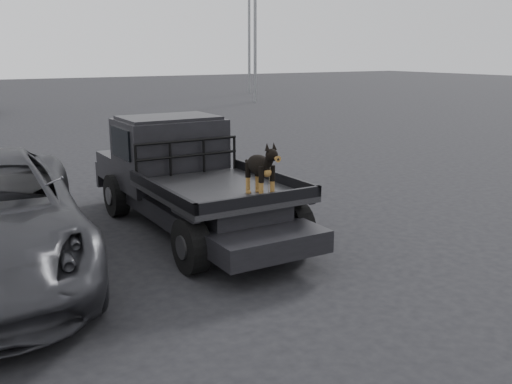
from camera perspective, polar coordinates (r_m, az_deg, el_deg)
ground at (r=8.05m, az=0.08°, el=-7.13°), size 120.00×120.00×0.00m
flatbed_ute at (r=9.43m, az=-6.24°, el=-1.13°), size 2.00×5.40×0.92m
ute_cab at (r=10.10m, az=-8.65°, el=5.02°), size 1.72×1.30×0.88m
headache_rack at (r=9.44m, az=-6.87°, el=3.46°), size 1.80×0.08×0.55m
dog at (r=7.94m, az=0.41°, el=2.27°), size 0.32×0.60×0.74m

